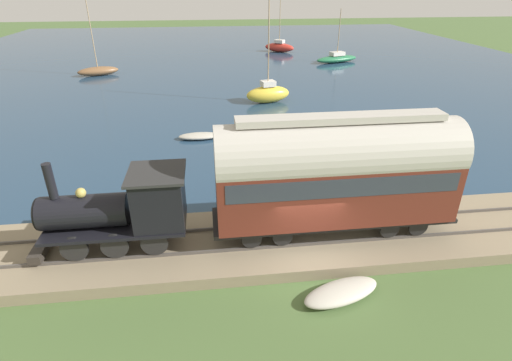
{
  "coord_description": "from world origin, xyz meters",
  "views": [
    {
      "loc": [
        -11.45,
        3.4,
        9.57
      ],
      "look_at": [
        4.19,
        1.46,
        1.58
      ],
      "focal_mm": 28.0,
      "sensor_mm": 36.0,
      "label": 1
    }
  ],
  "objects_px": {
    "rowboat_far_out": "(332,130)",
    "rowboat_near_shore": "(135,194)",
    "beached_dinghy": "(341,292)",
    "rowboat_mid_harbor": "(200,136)",
    "passenger_coach": "(336,171)",
    "sailboat_yellow": "(268,93)",
    "sailboat_brown": "(98,71)",
    "sailboat_green": "(337,58)",
    "sailboat_red": "(279,47)",
    "steam_locomotive": "(125,207)"
  },
  "relations": [
    {
      "from": "passenger_coach",
      "to": "beached_dinghy",
      "type": "relative_size",
      "value": 3.1
    },
    {
      "from": "passenger_coach",
      "to": "sailboat_green",
      "type": "relative_size",
      "value": 1.47
    },
    {
      "from": "sailboat_brown",
      "to": "rowboat_far_out",
      "type": "relative_size",
      "value": 3.08
    },
    {
      "from": "sailboat_brown",
      "to": "rowboat_far_out",
      "type": "height_order",
      "value": "sailboat_brown"
    },
    {
      "from": "steam_locomotive",
      "to": "passenger_coach",
      "type": "height_order",
      "value": "passenger_coach"
    },
    {
      "from": "sailboat_yellow",
      "to": "sailboat_green",
      "type": "xyz_separation_m",
      "value": [
        17.06,
        -11.43,
        -0.29
      ]
    },
    {
      "from": "sailboat_yellow",
      "to": "rowboat_near_shore",
      "type": "relative_size",
      "value": 4.07
    },
    {
      "from": "steam_locomotive",
      "to": "rowboat_far_out",
      "type": "distance_m",
      "value": 17.16
    },
    {
      "from": "passenger_coach",
      "to": "rowboat_mid_harbor",
      "type": "relative_size",
      "value": 3.32
    },
    {
      "from": "steam_locomotive",
      "to": "passenger_coach",
      "type": "relative_size",
      "value": 0.6
    },
    {
      "from": "sailboat_yellow",
      "to": "rowboat_far_out",
      "type": "bearing_deg",
      "value": -170.2
    },
    {
      "from": "beached_dinghy",
      "to": "rowboat_mid_harbor",
      "type": "bearing_deg",
      "value": 16.92
    },
    {
      "from": "steam_locomotive",
      "to": "sailboat_red",
      "type": "bearing_deg",
      "value": -16.68
    },
    {
      "from": "rowboat_far_out",
      "to": "sailboat_brown",
      "type": "bearing_deg",
      "value": -12.89
    },
    {
      "from": "sailboat_yellow",
      "to": "beached_dinghy",
      "type": "height_order",
      "value": "sailboat_yellow"
    },
    {
      "from": "rowboat_mid_harbor",
      "to": "beached_dinghy",
      "type": "distance_m",
      "value": 16.24
    },
    {
      "from": "steam_locomotive",
      "to": "rowboat_mid_harbor",
      "type": "height_order",
      "value": "steam_locomotive"
    },
    {
      "from": "sailboat_red",
      "to": "rowboat_near_shore",
      "type": "xyz_separation_m",
      "value": [
        -41.85,
        14.56,
        -0.52
      ]
    },
    {
      "from": "sailboat_brown",
      "to": "sailboat_yellow",
      "type": "bearing_deg",
      "value": -147.52
    },
    {
      "from": "passenger_coach",
      "to": "rowboat_mid_harbor",
      "type": "xyz_separation_m",
      "value": [
        12.42,
        5.24,
        -3.0
      ]
    },
    {
      "from": "sailboat_brown",
      "to": "rowboat_near_shore",
      "type": "xyz_separation_m",
      "value": [
        -28.73,
        -7.98,
        -0.35
      ]
    },
    {
      "from": "sailboat_red",
      "to": "beached_dinghy",
      "type": "bearing_deg",
      "value": -153.83
    },
    {
      "from": "passenger_coach",
      "to": "rowboat_far_out",
      "type": "height_order",
      "value": "passenger_coach"
    },
    {
      "from": "sailboat_green",
      "to": "rowboat_far_out",
      "type": "relative_size",
      "value": 2.35
    },
    {
      "from": "rowboat_near_shore",
      "to": "rowboat_mid_harbor",
      "type": "relative_size",
      "value": 0.83
    },
    {
      "from": "sailboat_red",
      "to": "sailboat_brown",
      "type": "relative_size",
      "value": 0.88
    },
    {
      "from": "rowboat_far_out",
      "to": "sailboat_red",
      "type": "bearing_deg",
      "value": -60.73
    },
    {
      "from": "sailboat_red",
      "to": "sailboat_brown",
      "type": "bearing_deg",
      "value": 154.07
    },
    {
      "from": "rowboat_far_out",
      "to": "rowboat_near_shore",
      "type": "distance_m",
      "value": 14.45
    },
    {
      "from": "rowboat_near_shore",
      "to": "sailboat_green",
      "type": "bearing_deg",
      "value": -65.15
    },
    {
      "from": "rowboat_mid_harbor",
      "to": "passenger_coach",
      "type": "bearing_deg",
      "value": -157.73
    },
    {
      "from": "rowboat_far_out",
      "to": "beached_dinghy",
      "type": "relative_size",
      "value": 0.9
    },
    {
      "from": "sailboat_red",
      "to": "beached_dinghy",
      "type": "relative_size",
      "value": 2.42
    },
    {
      "from": "sailboat_yellow",
      "to": "sailboat_brown",
      "type": "xyz_separation_m",
      "value": [
        12.91,
        16.93,
        -0.28
      ]
    },
    {
      "from": "beached_dinghy",
      "to": "rowboat_far_out",
      "type": "bearing_deg",
      "value": -15.53
    },
    {
      "from": "sailboat_green",
      "to": "passenger_coach",
      "type": "bearing_deg",
      "value": 143.78
    },
    {
      "from": "passenger_coach",
      "to": "sailboat_green",
      "type": "bearing_deg",
      "value": -17.71
    },
    {
      "from": "passenger_coach",
      "to": "sailboat_brown",
      "type": "bearing_deg",
      "value": 26.04
    },
    {
      "from": "rowboat_mid_harbor",
      "to": "rowboat_near_shore",
      "type": "bearing_deg",
      "value": 157.22
    },
    {
      "from": "sailboat_yellow",
      "to": "rowboat_far_out",
      "type": "xyz_separation_m",
      "value": [
        -8.07,
        -3.24,
        -0.6
      ]
    },
    {
      "from": "rowboat_near_shore",
      "to": "rowboat_mid_harbor",
      "type": "xyz_separation_m",
      "value": [
        7.68,
        -3.13,
        0.02
      ]
    },
    {
      "from": "steam_locomotive",
      "to": "passenger_coach",
      "type": "distance_m",
      "value": 7.83
    },
    {
      "from": "steam_locomotive",
      "to": "rowboat_near_shore",
      "type": "distance_m",
      "value": 5.19
    },
    {
      "from": "passenger_coach",
      "to": "rowboat_mid_harbor",
      "type": "bearing_deg",
      "value": 22.88
    },
    {
      "from": "sailboat_green",
      "to": "rowboat_mid_harbor",
      "type": "bearing_deg",
      "value": 127.09
    },
    {
      "from": "steam_locomotive",
      "to": "sailboat_green",
      "type": "distance_m",
      "value": 42.53
    },
    {
      "from": "sailboat_red",
      "to": "sailboat_green",
      "type": "bearing_deg",
      "value": -113.16
    },
    {
      "from": "passenger_coach",
      "to": "steam_locomotive",
      "type": "bearing_deg",
      "value": 90.0
    },
    {
      "from": "sailboat_red",
      "to": "sailboat_yellow",
      "type": "distance_m",
      "value": 26.63
    },
    {
      "from": "beached_dinghy",
      "to": "sailboat_red",
      "type": "bearing_deg",
      "value": -7.68
    }
  ]
}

